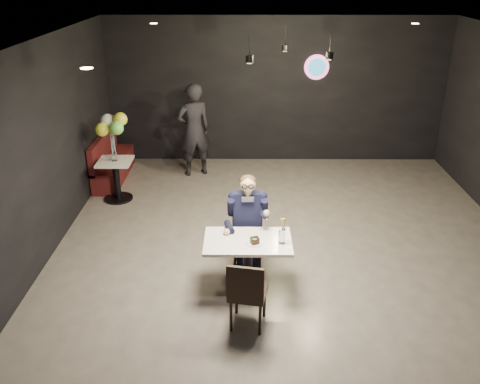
{
  "coord_description": "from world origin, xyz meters",
  "views": [
    {
      "loc": [
        -0.69,
        -5.95,
        3.92
      ],
      "look_at": [
        -0.73,
        0.21,
        1.14
      ],
      "focal_mm": 38.0,
      "sensor_mm": 36.0,
      "label": 1
    }
  ],
  "objects_px": {
    "main_table": "(248,265)",
    "side_table": "(117,181)",
    "chair_far": "(247,239)",
    "booth_bench": "(113,157)",
    "sundae_glass": "(282,236)",
    "passerby": "(194,130)",
    "chair_near": "(248,291)",
    "seated_man": "(248,222)",
    "balloon_vase": "(114,156)"
  },
  "relations": [
    {
      "from": "chair_near",
      "to": "side_table",
      "type": "distance_m",
      "value": 4.18
    },
    {
      "from": "seated_man",
      "to": "main_table",
      "type": "bearing_deg",
      "value": -90.0
    },
    {
      "from": "main_table",
      "to": "side_table",
      "type": "height_order",
      "value": "main_table"
    },
    {
      "from": "chair_near",
      "to": "side_table",
      "type": "xyz_separation_m",
      "value": [
        -2.33,
        3.48,
        -0.09
      ]
    },
    {
      "from": "sundae_glass",
      "to": "side_table",
      "type": "xyz_separation_m",
      "value": [
        -2.75,
        2.86,
        -0.48
      ]
    },
    {
      "from": "booth_bench",
      "to": "passerby",
      "type": "relative_size",
      "value": 0.97
    },
    {
      "from": "chair_far",
      "to": "passerby",
      "type": "relative_size",
      "value": 0.5
    },
    {
      "from": "main_table",
      "to": "balloon_vase",
      "type": "distance_m",
      "value": 3.67
    },
    {
      "from": "seated_man",
      "to": "passerby",
      "type": "xyz_separation_m",
      "value": [
        -1.03,
        3.48,
        0.2
      ]
    },
    {
      "from": "chair_far",
      "to": "booth_bench",
      "type": "height_order",
      "value": "chair_far"
    },
    {
      "from": "chair_near",
      "to": "side_table",
      "type": "relative_size",
      "value": 1.26
    },
    {
      "from": "seated_man",
      "to": "chair_far",
      "type": "bearing_deg",
      "value": 90.0
    },
    {
      "from": "passerby",
      "to": "booth_bench",
      "type": "bearing_deg",
      "value": -13.89
    },
    {
      "from": "balloon_vase",
      "to": "main_table",
      "type": "bearing_deg",
      "value": -50.26
    },
    {
      "from": "side_table",
      "to": "seated_man",
      "type": "bearing_deg",
      "value": -44.02
    },
    {
      "from": "seated_man",
      "to": "booth_bench",
      "type": "xyz_separation_m",
      "value": [
        -2.63,
        3.25,
        -0.27
      ]
    },
    {
      "from": "booth_bench",
      "to": "balloon_vase",
      "type": "height_order",
      "value": "balloon_vase"
    },
    {
      "from": "main_table",
      "to": "booth_bench",
      "type": "bearing_deg",
      "value": 124.66
    },
    {
      "from": "booth_bench",
      "to": "passerby",
      "type": "distance_m",
      "value": 1.68
    },
    {
      "from": "main_table",
      "to": "chair_far",
      "type": "height_order",
      "value": "chair_far"
    },
    {
      "from": "chair_near",
      "to": "balloon_vase",
      "type": "bearing_deg",
      "value": 134.01
    },
    {
      "from": "seated_man",
      "to": "balloon_vase",
      "type": "height_order",
      "value": "seated_man"
    },
    {
      "from": "booth_bench",
      "to": "passerby",
      "type": "xyz_separation_m",
      "value": [
        1.59,
        0.24,
        0.48
      ]
    },
    {
      "from": "seated_man",
      "to": "chair_near",
      "type": "bearing_deg",
      "value": -90.0
    },
    {
      "from": "main_table",
      "to": "sundae_glass",
      "type": "relative_size",
      "value": 5.63
    },
    {
      "from": "side_table",
      "to": "balloon_vase",
      "type": "bearing_deg",
      "value": 0.0
    },
    {
      "from": "booth_bench",
      "to": "side_table",
      "type": "xyz_separation_m",
      "value": [
        0.3,
        -1.0,
        -0.08
      ]
    },
    {
      "from": "seated_man",
      "to": "side_table",
      "type": "distance_m",
      "value": 3.25
    },
    {
      "from": "chair_near",
      "to": "sundae_glass",
      "type": "height_order",
      "value": "sundae_glass"
    },
    {
      "from": "chair_far",
      "to": "chair_near",
      "type": "relative_size",
      "value": 1.0
    },
    {
      "from": "balloon_vase",
      "to": "passerby",
      "type": "distance_m",
      "value": 1.79
    },
    {
      "from": "main_table",
      "to": "chair_far",
      "type": "distance_m",
      "value": 0.56
    },
    {
      "from": "chair_far",
      "to": "sundae_glass",
      "type": "bearing_deg",
      "value": -55.77
    },
    {
      "from": "sundae_glass",
      "to": "passerby",
      "type": "bearing_deg",
      "value": 109.51
    },
    {
      "from": "main_table",
      "to": "passerby",
      "type": "xyz_separation_m",
      "value": [
        -1.03,
        4.03,
        0.55
      ]
    },
    {
      "from": "seated_man",
      "to": "balloon_vase",
      "type": "relative_size",
      "value": 9.33
    },
    {
      "from": "chair_near",
      "to": "seated_man",
      "type": "bearing_deg",
      "value": 100.23
    },
    {
      "from": "main_table",
      "to": "side_table",
      "type": "bearing_deg",
      "value": 129.74
    },
    {
      "from": "main_table",
      "to": "balloon_vase",
      "type": "xyz_separation_m",
      "value": [
        -2.33,
        2.8,
        0.45
      ]
    },
    {
      "from": "side_table",
      "to": "passerby",
      "type": "height_order",
      "value": "passerby"
    },
    {
      "from": "main_table",
      "to": "sundae_glass",
      "type": "xyz_separation_m",
      "value": [
        0.42,
        -0.07,
        0.47
      ]
    },
    {
      "from": "main_table",
      "to": "sundae_glass",
      "type": "distance_m",
      "value": 0.64
    },
    {
      "from": "sundae_glass",
      "to": "passerby",
      "type": "xyz_separation_m",
      "value": [
        -1.45,
        4.1,
        0.08
      ]
    },
    {
      "from": "booth_bench",
      "to": "balloon_vase",
      "type": "bearing_deg",
      "value": -73.3
    },
    {
      "from": "chair_near",
      "to": "booth_bench",
      "type": "height_order",
      "value": "chair_near"
    },
    {
      "from": "seated_man",
      "to": "booth_bench",
      "type": "distance_m",
      "value": 4.19
    },
    {
      "from": "sundae_glass",
      "to": "main_table",
      "type": "bearing_deg",
      "value": 171.03
    },
    {
      "from": "chair_far",
      "to": "booth_bench",
      "type": "bearing_deg",
      "value": 128.96
    },
    {
      "from": "sundae_glass",
      "to": "passerby",
      "type": "relative_size",
      "value": 0.11
    },
    {
      "from": "main_table",
      "to": "chair_far",
      "type": "relative_size",
      "value": 1.2
    }
  ]
}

